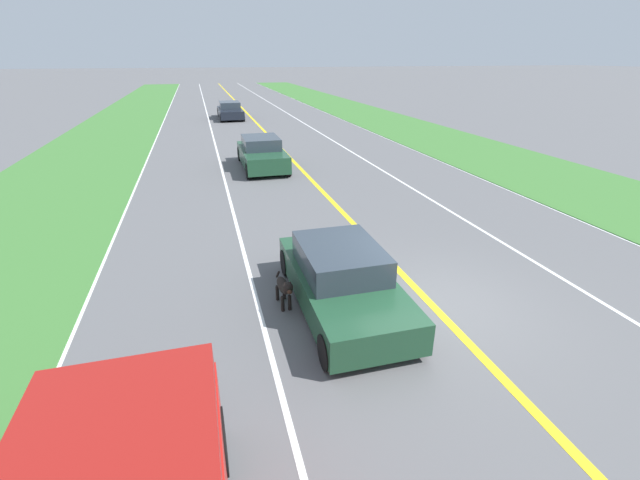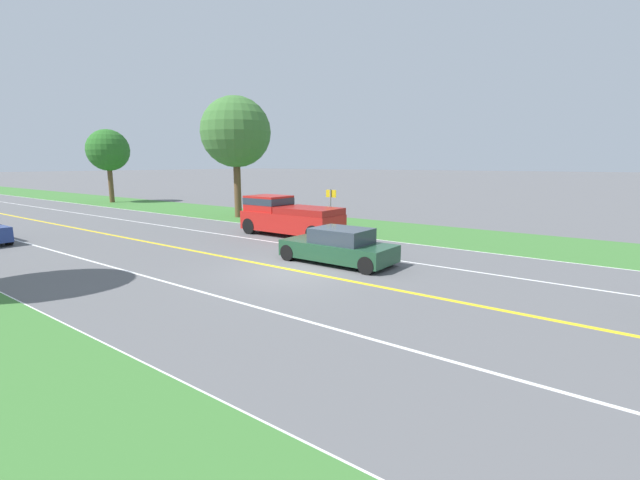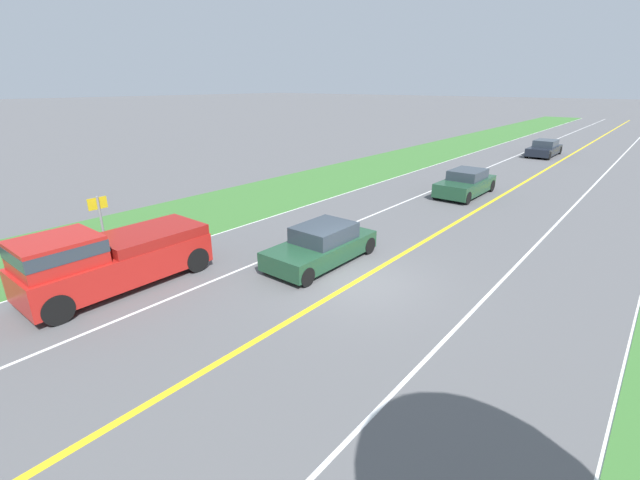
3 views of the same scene
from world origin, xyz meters
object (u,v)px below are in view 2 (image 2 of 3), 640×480
Objects in this scene: ego_car at (339,247)px; street_sign at (331,204)px; pickup_truck at (288,216)px; roadside_tree_right_far at (108,151)px; dog at (361,247)px; roadside_tree_right_near at (236,132)px.

street_sign is (5.96, 4.58, 0.83)m from ego_car.
pickup_truck is 25.64m from roadside_tree_right_far.
pickup_truck reaches higher than dog.
dog is 6.31m from pickup_truck.
dog is at bearing -12.32° from ego_car.
street_sign is at bearing -97.23° from roadside_tree_right_near.
roadside_tree_right_near reaches higher than dog.
dog is at bearing -112.62° from pickup_truck.
street_sign is (-1.61, -26.01, -3.31)m from roadside_tree_right_far.
ego_car is at bearing -122.67° from pickup_truck.
ego_car is 31.79m from roadside_tree_right_far.
roadside_tree_right_near is (5.88, 13.23, 5.14)m from dog.
roadside_tree_right_near is at bearing -91.77° from roadside_tree_right_far.
roadside_tree_right_near is at bearing 61.57° from ego_car.
roadside_tree_right_far is (6.43, 30.85, 4.29)m from dog.
street_sign is at bearing -22.10° from pickup_truck.
dog is at bearing -134.91° from street_sign.
roadside_tree_right_near reaches higher than ego_car.
dog is 0.17× the size of roadside_tree_right_far.
ego_car is 7.57m from street_sign.
pickup_truck is at bearing -99.09° from roadside_tree_right_far.
roadside_tree_right_near is (7.03, 12.98, 5.00)m from ego_car.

